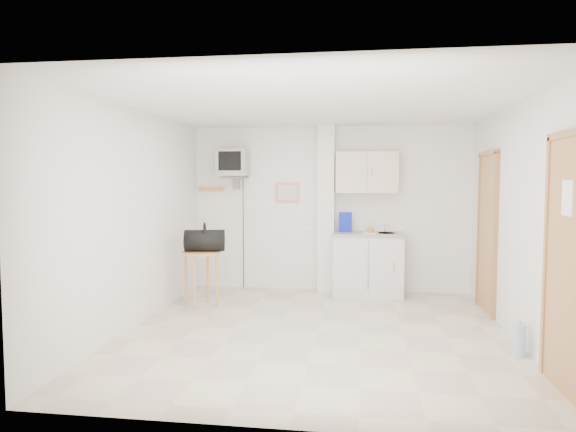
# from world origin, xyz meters

# --- Properties ---
(ground) EXTENTS (4.50, 4.50, 0.00)m
(ground) POSITION_xyz_m (0.00, 0.00, 0.00)
(ground) COLOR beige
(ground) RESTS_ON ground
(room_envelope) EXTENTS (4.24, 4.54, 2.55)m
(room_envelope) POSITION_xyz_m (0.24, 0.09, 1.54)
(room_envelope) COLOR white
(room_envelope) RESTS_ON ground
(kitchenette) EXTENTS (1.03, 0.58, 2.10)m
(kitchenette) POSITION_xyz_m (0.57, 2.00, 0.80)
(kitchenette) COLOR silver
(kitchenette) RESTS_ON ground
(crt_television) EXTENTS (0.44, 0.45, 2.15)m
(crt_television) POSITION_xyz_m (-1.45, 2.02, 1.94)
(crt_television) COLOR slate
(crt_television) RESTS_ON ground
(round_table) EXTENTS (0.53, 0.53, 0.73)m
(round_table) POSITION_xyz_m (-1.65, 1.01, 0.61)
(round_table) COLOR #CA824D
(round_table) RESTS_ON ground
(duffel_bag) EXTENTS (0.57, 0.39, 0.39)m
(duffel_bag) POSITION_xyz_m (-1.61, 1.04, 0.88)
(duffel_bag) COLOR black
(duffel_bag) RESTS_ON round_table
(water_bottle) EXTENTS (0.12, 0.12, 0.36)m
(water_bottle) POSITION_xyz_m (1.98, -0.51, 0.16)
(water_bottle) COLOR #92BBCD
(water_bottle) RESTS_ON ground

